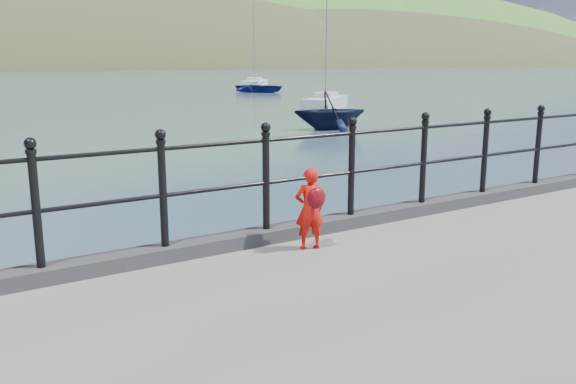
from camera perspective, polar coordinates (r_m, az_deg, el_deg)
ground at (r=7.13m, az=-6.85°, el=-12.78°), size 600.00×600.00×0.00m
kerb at (r=6.61m, az=-6.52°, el=-4.80°), size 60.00×0.30×0.15m
railing at (r=6.43m, az=-6.68°, el=1.58°), size 18.11×0.11×1.20m
far_shore at (r=249.99m, az=-23.06°, el=5.50°), size 830.00×200.00×156.00m
child at (r=6.52m, az=2.08°, el=-1.50°), size 0.37×0.33×0.89m
launch_blue at (r=56.75m, az=-2.62°, el=9.79°), size 5.21×5.75×0.98m
launch_navy at (r=26.58m, az=3.95°, el=7.61°), size 3.85×3.57×1.66m
sailboat_far at (r=68.54m, az=-3.14°, el=10.11°), size 6.19×7.20×10.55m
sailboat_near at (r=38.18m, az=3.54°, el=8.32°), size 5.35×4.84×7.87m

